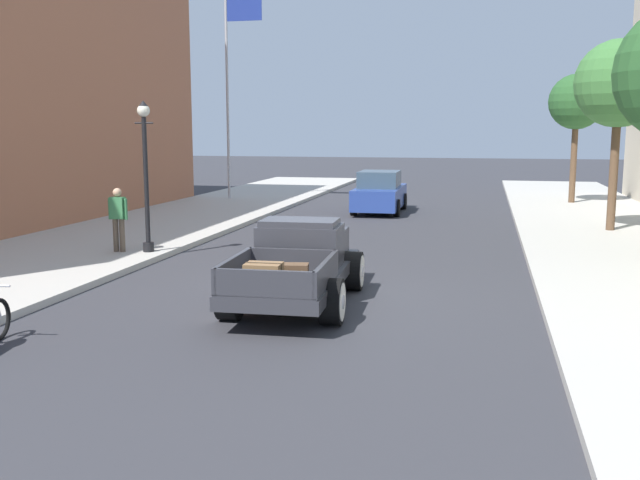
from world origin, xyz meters
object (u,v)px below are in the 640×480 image
(hotrod_truck_gunmetal, at_px, (299,262))
(pedestrian_sidewalk_left, at_px, (118,216))
(flagpole, at_px, (232,73))
(street_lamp_near, at_px, (145,165))
(street_tree_third, at_px, (577,103))
(car_background_blue, at_px, (380,193))
(street_tree_second, at_px, (619,84))

(hotrod_truck_gunmetal, relative_size, pedestrian_sidewalk_left, 3.03)
(hotrod_truck_gunmetal, bearing_deg, flagpole, 113.51)
(street_lamp_near, distance_m, flagpole, 14.80)
(hotrod_truck_gunmetal, relative_size, flagpole, 0.55)
(flagpole, height_order, street_tree_third, flagpole)
(flagpole, distance_m, street_tree_third, 15.02)
(hotrod_truck_gunmetal, distance_m, street_tree_third, 20.91)
(flagpole, bearing_deg, street_tree_third, 5.74)
(car_background_blue, xyz_separation_m, street_tree_second, (7.95, -4.41, 3.87))
(hotrod_truck_gunmetal, distance_m, street_lamp_near, 6.41)
(pedestrian_sidewalk_left, distance_m, street_lamp_near, 1.50)
(hotrod_truck_gunmetal, distance_m, street_tree_second, 13.48)
(hotrod_truck_gunmetal, distance_m, flagpole, 20.07)
(street_lamp_near, height_order, street_tree_third, street_tree_third)
(hotrod_truck_gunmetal, bearing_deg, car_background_blue, 92.37)
(street_tree_third, bearing_deg, street_tree_second, -88.66)
(street_lamp_near, bearing_deg, pedestrian_sidewalk_left, -165.97)
(flagpole, bearing_deg, street_tree_second, -25.51)
(pedestrian_sidewalk_left, relative_size, street_lamp_near, 0.43)
(flagpole, xyz_separation_m, street_tree_second, (15.08, -7.20, -1.13))
(pedestrian_sidewalk_left, bearing_deg, street_tree_second, 28.64)
(car_background_blue, xyz_separation_m, street_tree_third, (7.75, 4.28, 3.63))
(pedestrian_sidewalk_left, bearing_deg, street_lamp_near, 14.03)
(street_tree_second, relative_size, street_tree_third, 1.07)
(car_background_blue, distance_m, street_tree_second, 9.88)
(pedestrian_sidewalk_left, bearing_deg, car_background_blue, 66.15)
(street_lamp_near, xyz_separation_m, street_tree_second, (12.33, 6.95, 2.25))
(car_background_blue, bearing_deg, street_tree_second, -29.03)
(car_background_blue, bearing_deg, flagpole, 158.67)
(street_lamp_near, relative_size, street_tree_second, 0.66)
(pedestrian_sidewalk_left, distance_m, street_tree_second, 15.29)
(street_lamp_near, height_order, flagpole, flagpole)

